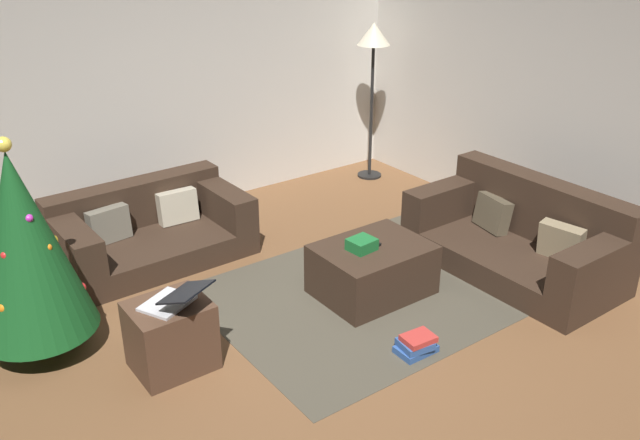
{
  "coord_description": "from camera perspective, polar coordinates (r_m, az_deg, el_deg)",
  "views": [
    {
      "loc": [
        -2.24,
        -3.09,
        2.86
      ],
      "look_at": [
        0.47,
        0.63,
        0.75
      ],
      "focal_mm": 37.91,
      "sensor_mm": 36.0,
      "label": 1
    }
  ],
  "objects": [
    {
      "name": "ground_plane",
      "position": [
        4.77,
        -0.08,
        -12.2
      ],
      "size": [
        6.4,
        6.4,
        0.0
      ],
      "primitive_type": "plane",
      "color": "brown"
    },
    {
      "name": "rear_partition",
      "position": [
        6.81,
        -16.08,
        10.42
      ],
      "size": [
        6.4,
        0.12,
        2.6
      ],
      "primitive_type": "cube",
      "color": "beige",
      "rests_on": "ground_plane"
    },
    {
      "name": "corner_partition",
      "position": [
        6.4,
        23.58,
        8.47
      ],
      "size": [
        0.12,
        6.4,
        2.6
      ],
      "primitive_type": "cube",
      "color": "beige",
      "rests_on": "ground_plane"
    },
    {
      "name": "couch_left",
      "position": [
        6.25,
        -14.27,
        -0.81
      ],
      "size": [
        1.66,
        0.98,
        0.64
      ],
      "rotation": [
        0.0,
        0.0,
        3.16
      ],
      "color": "#332319",
      "rests_on": "ground_plane"
    },
    {
      "name": "couch_right",
      "position": [
        6.1,
        16.61,
        -1.42
      ],
      "size": [
        0.95,
        1.82,
        0.76
      ],
      "rotation": [
        0.0,
        0.0,
        1.58
      ],
      "color": "#332319",
      "rests_on": "ground_plane"
    },
    {
      "name": "ottoman",
      "position": [
        5.51,
        4.43,
        -4.18
      ],
      "size": [
        0.88,
        0.67,
        0.43
      ],
      "primitive_type": "cube",
      "color": "#332319",
      "rests_on": "ground_plane"
    },
    {
      "name": "gift_box",
      "position": [
        5.32,
        3.54,
        -2.07
      ],
      "size": [
        0.22,
        0.2,
        0.09
      ],
      "primitive_type": "cube",
      "rotation": [
        0.0,
        0.0,
        0.09
      ],
      "color": "#19662D",
      "rests_on": "ottoman"
    },
    {
      "name": "tv_remote",
      "position": [
        5.44,
        4.38,
        -1.89
      ],
      "size": [
        0.08,
        0.17,
        0.02
      ],
      "primitive_type": "cube",
      "rotation": [
        0.0,
        0.0,
        0.18
      ],
      "color": "black",
      "rests_on": "ottoman"
    },
    {
      "name": "christmas_tree",
      "position": [
        4.91,
        -23.73,
        -1.91
      ],
      "size": [
        0.81,
        0.81,
        1.59
      ],
      "color": "brown",
      "rests_on": "ground_plane"
    },
    {
      "name": "side_table",
      "position": [
        4.74,
        -12.48,
        -9.51
      ],
      "size": [
        0.52,
        0.44,
        0.49
      ],
      "primitive_type": "cube",
      "color": "#4C3323",
      "rests_on": "ground_plane"
    },
    {
      "name": "laptop",
      "position": [
        4.54,
        -12.21,
        -6.54
      ],
      "size": [
        0.48,
        0.52,
        0.19
      ],
      "color": "silver",
      "rests_on": "side_table"
    },
    {
      "name": "book_stack",
      "position": [
        4.9,
        8.13,
        -10.39
      ],
      "size": [
        0.28,
        0.23,
        0.15
      ],
      "color": "#2D5193",
      "rests_on": "ground_plane"
    },
    {
      "name": "corner_lamp",
      "position": [
        7.65,
        4.54,
        14.38
      ],
      "size": [
        0.36,
        0.36,
        1.77
      ],
      "color": "black",
      "rests_on": "ground_plane"
    },
    {
      "name": "area_rug",
      "position": [
        5.61,
        4.36,
        -6.06
      ],
      "size": [
        2.6,
        2.0,
        0.01
      ],
      "primitive_type": "cube",
      "color": "#454033",
      "rests_on": "ground_plane"
    }
  ]
}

